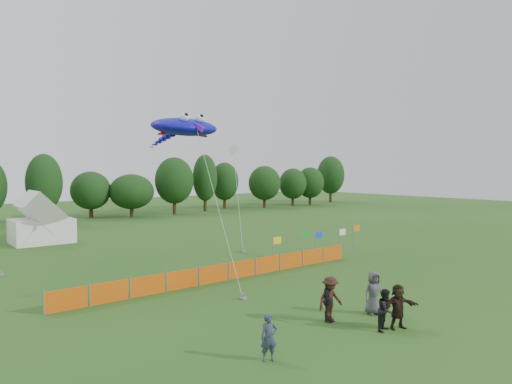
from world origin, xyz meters
TOP-DOWN VIEW (x-y plane):
  - ground at (0.00, 0.00)m, footprint 160.00×160.00m
  - treeline at (1.61, 44.93)m, footprint 104.57×8.78m
  - tent_right at (-4.90, 29.43)m, footprint 4.84×3.87m
  - barrier_fence at (-0.03, 8.54)m, footprint 19.90×0.06m
  - flag_row at (8.17, 9.00)m, footprint 8.73×0.70m
  - spectator_a at (-5.40, -1.35)m, footprint 0.69×0.58m
  - spectator_b at (0.07, -2.11)m, footprint 0.95×0.82m
  - spectator_c at (-0.88, -0.03)m, footprint 1.29×0.80m
  - spectator_d at (-0.90, 0.07)m, footprint 1.14×0.89m
  - spectator_e at (1.40, -0.53)m, footprint 1.08×0.88m
  - spectator_f at (0.64, -2.28)m, footprint 1.75×1.10m
  - stingray_kite at (2.77, 18.50)m, footprint 7.32×20.52m
  - small_kite_white at (9.70, 20.91)m, footprint 6.02×8.75m

SIDE VIEW (x-z plane):
  - ground at x=0.00m, z-range 0.00..0.00m
  - barrier_fence at x=-0.03m, z-range 0.00..1.00m
  - spectator_a at x=-5.40m, z-range 0.00..1.60m
  - spectator_b at x=0.07m, z-range 0.00..1.67m
  - spectator_d at x=-0.90m, z-range 0.00..1.80m
  - spectator_f at x=0.64m, z-range 0.00..1.80m
  - spectator_e at x=1.40m, z-range 0.00..1.92m
  - spectator_c at x=-0.88m, z-range 0.00..1.93m
  - flag_row at x=8.17m, z-range 0.29..2.56m
  - tent_right at x=-4.90m, z-range 0.02..3.43m
  - treeline at x=1.61m, z-range 0.00..8.36m
  - small_kite_white at x=9.70m, z-range 1.37..10.26m
  - stingray_kite at x=2.77m, z-range 4.30..14.89m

